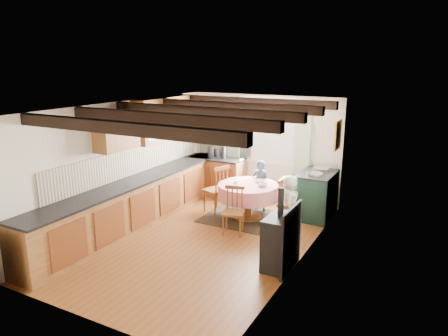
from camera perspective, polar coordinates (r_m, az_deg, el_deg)
The scene contains 41 objects.
floor at distance 7.64m, azimuth -2.85°, elevation -9.72°, with size 3.60×5.50×0.00m, color brown.
ceiling at distance 7.01m, azimuth -3.10°, elevation 8.49°, with size 3.60×5.50×0.00m, color white.
wall_back at distance 9.63m, azimuth 5.45°, elevation 2.84°, with size 3.60×0.00×2.40m, color silver.
wall_front at distance 5.20m, azimuth -18.86°, elevation -8.09°, with size 3.60×0.00×2.40m, color silver.
wall_left at distance 8.28m, azimuth -13.73°, elevation 0.57°, with size 0.00×5.50×2.40m, color silver.
wall_right at distance 6.53m, azimuth 10.74°, elevation -2.96°, with size 0.00×5.50×2.40m, color silver.
beam_a at distance 5.42m, azimuth -14.07°, elevation 5.38°, with size 3.60×0.16×0.16m, color black.
beam_b at distance 6.19m, azimuth -7.88°, elevation 6.75°, with size 3.60×0.16×0.16m, color black.
beam_c at distance 7.02m, azimuth -3.09°, elevation 7.76°, with size 3.60×0.16×0.16m, color black.
beam_d at distance 7.89m, azimuth 0.69°, elevation 8.51°, with size 3.60×0.16×0.16m, color black.
beam_e at distance 8.79m, azimuth 3.72°, elevation 9.08°, with size 3.60×0.16×0.16m, color black.
splash_left at distance 8.48m, azimuth -12.30°, elevation 0.99°, with size 0.02×4.50×0.55m, color beige.
splash_back at distance 10.03m, azimuth 0.12°, elevation 3.37°, with size 1.40×0.02×0.55m, color beige.
base_cabinet_left at distance 8.30m, azimuth -11.86°, elevation -4.76°, with size 0.60×5.30×0.88m, color #9D683A.
base_cabinet_back at distance 9.99m, azimuth -0.89°, elevation -1.16°, with size 1.30×0.60×0.88m, color #9D683A.
worktop_left at distance 8.15m, azimuth -11.92°, elevation -1.73°, with size 0.64×5.30×0.04m, color black.
worktop_back at distance 9.86m, azimuth -0.95°, elevation 1.39°, with size 1.30×0.64×0.04m, color black.
wall_cabinet_glass at distance 8.95m, azimuth -8.10°, elevation 6.75°, with size 0.34×1.80×0.90m, color #9D683A.
wall_cabinet_solid at distance 7.81m, azimuth -14.55°, elevation 4.95°, with size 0.34×0.90×0.70m, color #9D683A.
window_frame at distance 9.51m, azimuth 6.03°, elevation 5.12°, with size 1.34×0.03×1.54m, color white.
window_pane at distance 9.51m, azimuth 6.04°, elevation 5.13°, with size 1.20×0.01×1.40m, color white.
curtain_left at distance 9.87m, azimuth 1.19°, elevation 2.59°, with size 0.35×0.10×2.10m, color #9CC08F.
curtain_right at distance 9.25m, azimuth 10.64°, elevation 1.53°, with size 0.35×0.10×2.10m, color #9CC08F.
curtain_rod at distance 9.35m, azimuth 5.93°, elevation 8.68°, with size 0.03×0.03×2.00m, color black.
wall_picture at distance 8.59m, azimuth 15.34°, elevation 4.38°, with size 0.04×0.50×0.60m, color gold.
wall_plate at distance 9.17m, azimuth 11.54°, elevation 5.21°, with size 0.30×0.30×0.02m, color silver.
rug at distance 8.58m, azimuth 3.26°, elevation -6.89°, with size 1.76×1.37×0.01m, color black.
dining_table at distance 8.46m, azimuth 3.30°, elevation -4.62°, with size 1.21×1.21×0.73m, color #E08680, non-canonical shape.
chair_near at distance 7.69m, azimuth 1.26°, elevation -5.93°, with size 0.38×0.40×0.90m, color brown, non-canonical shape.
chair_left at distance 8.79m, azimuth -1.13°, elevation -2.83°, with size 0.44×0.46×1.03m, color brown, non-canonical shape.
chair_right at distance 8.20m, azimuth 8.93°, elevation -4.66°, with size 0.40×0.42×0.93m, color brown, non-canonical shape.
aga_range at distance 8.74m, azimuth 12.57°, elevation -3.54°, with size 0.67×1.04×0.96m, color #163027, non-canonical shape.
cast_iron_stove at distance 6.46m, azimuth 7.68°, elevation -8.20°, with size 0.39×0.65×1.30m, color black, non-canonical shape.
child_far at distance 8.91m, azimuth 5.03°, elevation -2.37°, with size 0.41×0.27×1.11m, color #38465C.
child_right at distance 8.18m, azimuth 9.04°, elevation -4.43°, with size 0.49×0.32×1.01m, color beige.
bowl_a at distance 8.50m, azimuth 5.03°, elevation -1.81°, with size 0.19×0.19×0.05m, color silver.
bowl_b at distance 8.24m, azimuth 5.33°, elevation -2.31°, with size 0.19×0.19×0.06m, color silver.
cup at distance 8.25m, azimuth 1.56°, elevation -2.15°, with size 0.09×0.09×0.08m, color silver.
canister_tall at distance 9.84m, azimuth -1.82°, elevation 2.26°, with size 0.15×0.15×0.26m, color #262628.
canister_wide at distance 9.95m, azimuth -1.04°, elevation 2.18°, with size 0.17×0.17×0.19m, color #262628.
canister_slim at distance 9.67m, azimuth -0.07°, elevation 2.13°, with size 0.10×0.10×0.29m, color #262628.
Camera 1 is at (3.60, -5.98, 3.12)m, focal length 33.31 mm.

